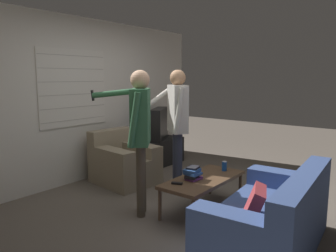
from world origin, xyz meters
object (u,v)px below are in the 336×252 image
(person_right_standing, at_px, (177,116))
(couch_blue, at_px, (272,220))
(tv, at_px, (159,124))
(book_stack, at_px, (193,173))
(soda_can, at_px, (224,166))
(coffee_table, at_px, (203,181))
(person_left_standing, at_px, (140,124))
(armchair_beige, at_px, (123,162))
(spare_remote, at_px, (177,183))

(person_right_standing, bearing_deg, couch_blue, -166.63)
(couch_blue, xyz_separation_m, tv, (1.76, 2.85, 0.47))
(book_stack, distance_m, soda_can, 0.58)
(coffee_table, relative_size, tv, 1.50)
(person_right_standing, relative_size, book_stack, 6.99)
(tv, distance_m, book_stack, 2.31)
(soda_can, bearing_deg, couch_blue, -131.22)
(tv, distance_m, person_right_standing, 1.61)
(person_left_standing, distance_m, soda_can, 1.31)
(couch_blue, bearing_deg, person_right_standing, 62.35)
(coffee_table, bearing_deg, armchair_beige, 83.92)
(coffee_table, bearing_deg, book_stack, 152.47)
(couch_blue, height_order, spare_remote, couch_blue)
(coffee_table, distance_m, book_stack, 0.19)
(couch_blue, xyz_separation_m, armchair_beige, (0.58, 2.60, 0.01))
(armchair_beige, xyz_separation_m, soda_can, (0.27, -1.63, 0.16))
(book_stack, bearing_deg, person_left_standing, 132.67)
(armchair_beige, relative_size, coffee_table, 0.82)
(coffee_table, distance_m, person_right_standing, 1.02)
(couch_blue, bearing_deg, book_stack, 71.42)
(person_right_standing, bearing_deg, book_stack, 179.16)
(coffee_table, bearing_deg, couch_blue, -111.95)
(coffee_table, bearing_deg, person_right_standing, 64.07)
(person_right_standing, relative_size, soda_can, 13.79)
(spare_remote, bearing_deg, person_right_standing, 14.56)
(tv, xyz_separation_m, person_left_standing, (-1.91, -1.29, 0.33))
(couch_blue, distance_m, person_left_standing, 1.75)
(couch_blue, relative_size, soda_can, 13.29)
(armchair_beige, relative_size, person_right_standing, 0.57)
(armchair_beige, height_order, book_stack, armchair_beige)
(soda_can, bearing_deg, person_right_standing, 100.45)
(couch_blue, distance_m, book_stack, 1.14)
(armchair_beige, distance_m, person_left_standing, 1.50)
(couch_blue, height_order, tv, tv)
(tv, bearing_deg, coffee_table, 24.92)
(couch_blue, height_order, soda_can, couch_blue)
(couch_blue, relative_size, book_stack, 6.74)
(coffee_table, bearing_deg, person_left_standing, 136.39)
(couch_blue, xyz_separation_m, coffee_table, (0.41, 1.02, 0.07))
(person_left_standing, bearing_deg, book_stack, -84.46)
(tv, bearing_deg, person_left_standing, 5.51)
(book_stack, distance_m, spare_remote, 0.27)
(couch_blue, relative_size, person_left_standing, 0.97)
(coffee_table, relative_size, soda_can, 9.51)
(person_left_standing, height_order, book_stack, person_left_standing)
(book_stack, height_order, spare_remote, book_stack)
(tv, bearing_deg, person_right_standing, 20.18)
(armchair_beige, height_order, tv, tv)
(coffee_table, height_order, person_right_standing, person_right_standing)
(armchair_beige, bearing_deg, person_left_standing, 61.43)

